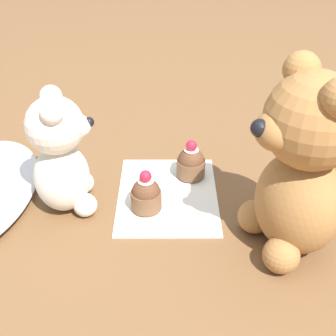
{
  "coord_description": "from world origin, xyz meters",
  "views": [
    {
      "loc": [
        -0.65,
        0.0,
        0.47
      ],
      "look_at": [
        0.0,
        0.0,
        0.06
      ],
      "focal_mm": 50.0,
      "sensor_mm": 36.0,
      "label": 1
    }
  ],
  "objects_px": {
    "cupcake_near_tan_bear": "(191,163)",
    "teddy_bear_tan": "(303,165)",
    "teddy_bear_cream": "(61,156)",
    "cupcake_near_cream_bear": "(147,195)"
  },
  "relations": [
    {
      "from": "cupcake_near_tan_bear",
      "to": "teddy_bear_tan",
      "type": "bearing_deg",
      "value": -142.03
    },
    {
      "from": "cupcake_near_tan_bear",
      "to": "teddy_bear_cream",
      "type": "bearing_deg",
      "value": 111.46
    },
    {
      "from": "teddy_bear_tan",
      "to": "cupcake_near_tan_bear",
      "type": "bearing_deg",
      "value": -157.42
    },
    {
      "from": "teddy_bear_cream",
      "to": "cupcake_near_tan_bear",
      "type": "relative_size",
      "value": 2.84
    },
    {
      "from": "teddy_bear_tan",
      "to": "cupcake_near_tan_bear",
      "type": "distance_m",
      "value": 0.25
    },
    {
      "from": "cupcake_near_cream_bear",
      "to": "teddy_bear_cream",
      "type": "bearing_deg",
      "value": 83.75
    },
    {
      "from": "teddy_bear_cream",
      "to": "cupcake_near_tan_bear",
      "type": "distance_m",
      "value": 0.23
    },
    {
      "from": "teddy_bear_cream",
      "to": "cupcake_near_cream_bear",
      "type": "distance_m",
      "value": 0.15
    },
    {
      "from": "teddy_bear_cream",
      "to": "teddy_bear_tan",
      "type": "height_order",
      "value": "teddy_bear_tan"
    },
    {
      "from": "cupcake_near_cream_bear",
      "to": "cupcake_near_tan_bear",
      "type": "relative_size",
      "value": 1.0
    }
  ]
}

